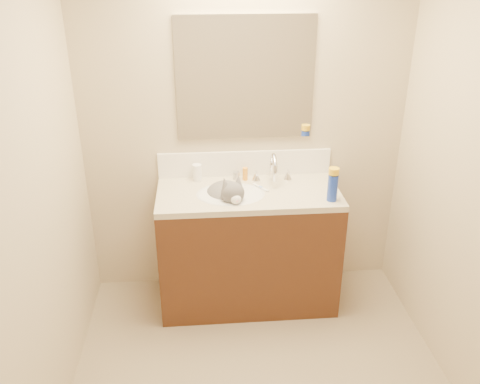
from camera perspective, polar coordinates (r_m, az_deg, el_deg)
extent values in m
cube|color=#BBA98B|center=(3.45, 0.54, 7.92)|extent=(2.20, 0.04, 2.50)
cube|color=#BBA98B|center=(2.41, -23.49, -2.33)|extent=(0.04, 2.50, 2.50)
cube|color=#432312|center=(3.55, 0.90, -6.49)|extent=(1.20, 0.55, 0.82)
cube|color=beige|center=(3.34, 0.95, -0.22)|extent=(1.20, 0.55, 0.04)
ellipsoid|color=white|center=(3.33, -1.06, -1.29)|extent=(0.45, 0.36, 0.14)
cylinder|color=silver|center=(3.50, 3.61, 2.27)|extent=(0.04, 0.04, 0.11)
torus|color=silver|center=(3.42, 3.77, 2.72)|extent=(0.03, 0.20, 0.20)
cylinder|color=silver|center=(3.35, 3.97, 1.69)|extent=(0.03, 0.03, 0.06)
cone|color=silver|center=(3.49, 1.81, 1.84)|extent=(0.06, 0.06, 0.06)
cone|color=silver|center=(3.52, 5.37, 1.95)|extent=(0.06, 0.06, 0.06)
ellipsoid|color=#565356|center=(3.36, -1.62, -0.62)|extent=(0.35, 0.38, 0.21)
ellipsoid|color=#565356|center=(3.19, -0.82, -0.10)|extent=(0.18, 0.17, 0.14)
ellipsoid|color=#565356|center=(3.27, -1.18, -0.27)|extent=(0.13, 0.13, 0.13)
cone|color=#565356|center=(3.17, -1.68, 1.03)|extent=(0.08, 0.08, 0.09)
cone|color=#565356|center=(3.19, -0.19, 1.25)|extent=(0.08, 0.09, 0.09)
ellipsoid|color=silver|center=(3.15, -0.45, -0.85)|extent=(0.08, 0.07, 0.06)
ellipsoid|color=silver|center=(3.27, -1.01, -1.34)|extent=(0.12, 0.09, 0.12)
sphere|color=pink|center=(3.13, -0.31, -1.03)|extent=(0.01, 0.01, 0.01)
cylinder|color=#565356|center=(3.42, 0.57, -1.35)|extent=(0.14, 0.21, 0.04)
cube|color=white|center=(3.54, 0.54, 3.22)|extent=(1.20, 0.02, 0.18)
cube|color=white|center=(3.36, 0.58, 12.58)|extent=(0.90, 0.02, 0.80)
cylinder|color=white|center=(3.49, -4.84, 2.20)|extent=(0.07, 0.07, 0.11)
cylinder|color=orange|center=(3.49, -4.83, 2.00)|extent=(0.06, 0.06, 0.04)
cylinder|color=#B7B7BC|center=(3.50, -0.42, 1.87)|extent=(0.05, 0.05, 0.05)
cylinder|color=orange|center=(3.48, 0.58, 2.05)|extent=(0.04, 0.04, 0.09)
cube|color=white|center=(3.37, 2.34, 0.49)|extent=(0.10, 0.13, 0.01)
cube|color=#6A8FE2|center=(3.37, 2.34, 0.52)|extent=(0.03, 0.03, 0.01)
cylinder|color=#1935B1|center=(3.23, 10.35, 0.48)|extent=(0.08, 0.08, 0.17)
cylinder|color=gold|center=(3.18, 10.50, 2.32)|extent=(0.09, 0.09, 0.04)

